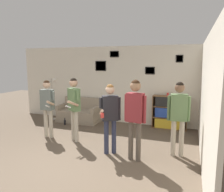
{
  "coord_description": "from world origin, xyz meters",
  "views": [
    {
      "loc": [
        2.48,
        -3.42,
        2.14
      ],
      "look_at": [
        0.52,
        1.95,
        1.26
      ],
      "focal_mm": 35.0,
      "sensor_mm": 36.0,
      "label": 1
    }
  ],
  "objects_px": {
    "person_player_foreground_center": "(74,103)",
    "person_watcher_holding_cup": "(110,112)",
    "drinking_cup": "(168,94)",
    "floor_lamp": "(52,92)",
    "person_player_foreground_left": "(47,103)",
    "bookshelf": "(170,112)",
    "bottle_on_floor": "(65,122)",
    "person_spectator_near_bookshelf": "(135,111)",
    "person_spectator_far_right": "(179,111)",
    "couch": "(79,113)"
  },
  "relations": [
    {
      "from": "drinking_cup",
      "to": "person_player_foreground_center",
      "type": "bearing_deg",
      "value": -137.38
    },
    {
      "from": "bookshelf",
      "to": "floor_lamp",
      "type": "distance_m",
      "value": 4.3
    },
    {
      "from": "couch",
      "to": "person_player_foreground_left",
      "type": "xyz_separation_m",
      "value": [
        0.0,
        -1.85,
        0.73
      ]
    },
    {
      "from": "person_watcher_holding_cup",
      "to": "person_spectator_near_bookshelf",
      "type": "height_order",
      "value": "person_spectator_near_bookshelf"
    },
    {
      "from": "floor_lamp",
      "to": "person_spectator_near_bookshelf",
      "type": "distance_m",
      "value": 4.44
    },
    {
      "from": "person_spectator_near_bookshelf",
      "to": "person_spectator_far_right",
      "type": "xyz_separation_m",
      "value": [
        0.86,
        0.55,
        -0.05
      ]
    },
    {
      "from": "person_player_foreground_center",
      "to": "person_watcher_holding_cup",
      "type": "xyz_separation_m",
      "value": [
        1.2,
        -0.44,
        -0.06
      ]
    },
    {
      "from": "bookshelf",
      "to": "bottle_on_floor",
      "type": "distance_m",
      "value": 3.56
    },
    {
      "from": "person_player_foreground_left",
      "to": "person_player_foreground_center",
      "type": "bearing_deg",
      "value": -0.68
    },
    {
      "from": "person_player_foreground_center",
      "to": "person_spectator_near_bookshelf",
      "type": "relative_size",
      "value": 0.97
    },
    {
      "from": "couch",
      "to": "bookshelf",
      "type": "relative_size",
      "value": 1.39
    },
    {
      "from": "bottle_on_floor",
      "to": "couch",
      "type": "bearing_deg",
      "value": 68.07
    },
    {
      "from": "floor_lamp",
      "to": "person_player_foreground_center",
      "type": "height_order",
      "value": "person_player_foreground_center"
    },
    {
      "from": "bookshelf",
      "to": "person_watcher_holding_cup",
      "type": "xyz_separation_m",
      "value": [
        -1.12,
        -2.51,
        0.48
      ]
    },
    {
      "from": "person_player_foreground_center",
      "to": "person_spectator_far_right",
      "type": "height_order",
      "value": "person_player_foreground_center"
    },
    {
      "from": "person_watcher_holding_cup",
      "to": "person_player_foreground_left",
      "type": "bearing_deg",
      "value": 167.61
    },
    {
      "from": "floor_lamp",
      "to": "person_watcher_holding_cup",
      "type": "relative_size",
      "value": 0.96
    },
    {
      "from": "couch",
      "to": "drinking_cup",
      "type": "distance_m",
      "value": 3.23
    },
    {
      "from": "couch",
      "to": "drinking_cup",
      "type": "bearing_deg",
      "value": 3.69
    },
    {
      "from": "floor_lamp",
      "to": "person_player_foreground_left",
      "type": "relative_size",
      "value": 0.96
    },
    {
      "from": "person_spectator_far_right",
      "to": "drinking_cup",
      "type": "bearing_deg",
      "value": 102.21
    },
    {
      "from": "person_player_foreground_left",
      "to": "person_spectator_near_bookshelf",
      "type": "distance_m",
      "value": 2.77
    },
    {
      "from": "person_player_foreground_left",
      "to": "person_spectator_near_bookshelf",
      "type": "xyz_separation_m",
      "value": [
        2.7,
        -0.61,
        0.1
      ]
    },
    {
      "from": "person_watcher_holding_cup",
      "to": "person_spectator_near_bookshelf",
      "type": "relative_size",
      "value": 0.92
    },
    {
      "from": "person_watcher_holding_cup",
      "to": "person_spectator_far_right",
      "type": "height_order",
      "value": "person_spectator_far_right"
    },
    {
      "from": "floor_lamp",
      "to": "person_spectator_near_bookshelf",
      "type": "height_order",
      "value": "person_spectator_near_bookshelf"
    },
    {
      "from": "person_player_foreground_left",
      "to": "drinking_cup",
      "type": "relative_size",
      "value": 16.79
    },
    {
      "from": "person_player_foreground_center",
      "to": "person_watcher_holding_cup",
      "type": "bearing_deg",
      "value": -20.26
    },
    {
      "from": "floor_lamp",
      "to": "bottle_on_floor",
      "type": "relative_size",
      "value": 6.62
    },
    {
      "from": "couch",
      "to": "floor_lamp",
      "type": "relative_size",
      "value": 0.97
    },
    {
      "from": "couch",
      "to": "person_watcher_holding_cup",
      "type": "distance_m",
      "value": 3.19
    },
    {
      "from": "bookshelf",
      "to": "floor_lamp",
      "type": "relative_size",
      "value": 0.7
    },
    {
      "from": "person_player_foreground_left",
      "to": "bottle_on_floor",
      "type": "xyz_separation_m",
      "value": [
        -0.25,
        1.25,
        -0.92
      ]
    },
    {
      "from": "couch",
      "to": "person_player_foreground_left",
      "type": "relative_size",
      "value": 0.93
    },
    {
      "from": "bookshelf",
      "to": "bottle_on_floor",
      "type": "relative_size",
      "value": 4.62
    },
    {
      "from": "person_spectator_far_right",
      "to": "bottle_on_floor",
      "type": "bearing_deg",
      "value": 161.08
    },
    {
      "from": "person_spectator_far_right",
      "to": "person_player_foreground_center",
      "type": "bearing_deg",
      "value": 178.93
    },
    {
      "from": "couch",
      "to": "person_spectator_near_bookshelf",
      "type": "relative_size",
      "value": 0.86
    },
    {
      "from": "person_spectator_far_right",
      "to": "bottle_on_floor",
      "type": "distance_m",
      "value": 4.15
    },
    {
      "from": "person_spectator_near_bookshelf",
      "to": "couch",
      "type": "bearing_deg",
      "value": 137.62
    },
    {
      "from": "bookshelf",
      "to": "bottle_on_floor",
      "type": "height_order",
      "value": "bookshelf"
    },
    {
      "from": "floor_lamp",
      "to": "person_spectator_far_right",
      "type": "distance_m",
      "value": 4.97
    },
    {
      "from": "couch",
      "to": "person_player_foreground_center",
      "type": "distance_m",
      "value": 2.2
    },
    {
      "from": "person_player_foreground_left",
      "to": "person_spectator_far_right",
      "type": "distance_m",
      "value": 3.57
    },
    {
      "from": "drinking_cup",
      "to": "person_player_foreground_left",
      "type": "bearing_deg",
      "value": -146.55
    },
    {
      "from": "couch",
      "to": "person_player_foreground_left",
      "type": "distance_m",
      "value": 1.99
    },
    {
      "from": "person_watcher_holding_cup",
      "to": "person_spectator_far_right",
      "type": "bearing_deg",
      "value": 14.74
    },
    {
      "from": "person_spectator_near_bookshelf",
      "to": "drinking_cup",
      "type": "relative_size",
      "value": 18.15
    },
    {
      "from": "person_watcher_holding_cup",
      "to": "drinking_cup",
      "type": "xyz_separation_m",
      "value": [
        1.04,
        2.51,
        0.12
      ]
    },
    {
      "from": "person_player_foreground_left",
      "to": "person_watcher_holding_cup",
      "type": "distance_m",
      "value": 2.12
    }
  ]
}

